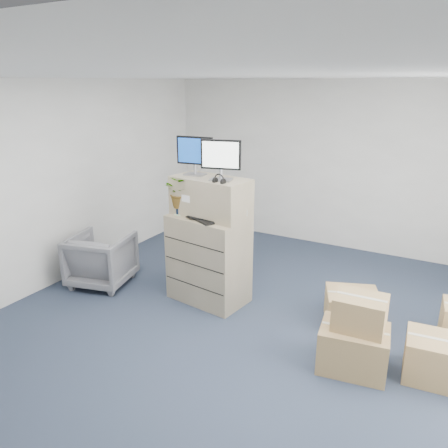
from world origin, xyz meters
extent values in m
plane|color=#232E40|center=(0.00, 0.00, 0.00)|extent=(7.00, 7.00, 0.00)
cube|color=beige|center=(0.00, 3.51, 1.40)|extent=(6.00, 0.02, 2.80)
cube|color=gray|center=(-0.82, 0.71, 0.57)|extent=(1.05, 0.73, 1.14)
cube|color=gray|center=(-0.82, 0.76, 1.38)|extent=(1.03, 0.62, 0.49)
cube|color=#99999E|center=(-1.07, 0.81, 1.64)|extent=(0.27, 0.21, 0.02)
cylinder|color=#99999E|center=(-1.07, 0.81, 1.70)|extent=(0.04, 0.04, 0.12)
cube|color=black|center=(-1.07, 0.81, 1.94)|extent=(0.49, 0.08, 0.35)
cube|color=navy|center=(-1.07, 0.80, 1.94)|extent=(0.44, 0.05, 0.30)
cube|color=#99999E|center=(-0.63, 0.70, 1.64)|extent=(0.29, 0.24, 0.02)
cylinder|color=#99999E|center=(-0.63, 0.70, 1.70)|extent=(0.04, 0.04, 0.12)
cube|color=black|center=(-0.63, 0.70, 1.93)|extent=(0.48, 0.14, 0.35)
cube|color=white|center=(-0.63, 0.68, 1.93)|extent=(0.43, 0.11, 0.30)
torus|color=black|center=(-0.58, 0.57, 1.67)|extent=(0.14, 0.03, 0.14)
cube|color=black|center=(-0.81, 0.57, 1.15)|extent=(0.50, 0.39, 0.02)
ellipsoid|color=silver|center=(-0.52, 0.59, 1.16)|extent=(0.11, 0.08, 0.04)
cylinder|color=gray|center=(-0.78, 0.78, 1.26)|extent=(0.07, 0.07, 0.25)
cube|color=silver|center=(-0.85, 0.73, 1.15)|extent=(0.08, 0.07, 0.02)
cube|color=black|center=(-0.85, 0.73, 1.23)|extent=(0.07, 0.05, 0.13)
cube|color=black|center=(-0.46, 0.80, 1.17)|extent=(0.23, 0.19, 0.06)
cube|color=#409EDB|center=(-0.46, 0.78, 1.24)|extent=(0.27, 0.21, 0.09)
cylinder|color=#B0CBA3|center=(-1.18, 0.65, 1.15)|extent=(0.20, 0.20, 0.02)
cylinder|color=black|center=(-1.18, 0.65, 1.22)|extent=(0.17, 0.17, 0.13)
imported|color=#1C5B1A|center=(-1.18, 0.65, 1.38)|extent=(0.42, 0.45, 0.32)
imported|color=#5E5E63|center=(-2.39, 0.38, 0.40)|extent=(0.93, 0.90, 0.81)
cube|color=#9E7F4C|center=(1.19, 0.14, 0.23)|extent=(0.72, 0.59, 0.45)
cube|color=#9E7F4C|center=(1.94, 0.37, 0.21)|extent=(0.63, 0.53, 0.43)
cube|color=#9E7F4C|center=(0.97, 1.00, 0.20)|extent=(0.74, 0.71, 0.39)
cube|color=#9E7F4C|center=(1.21, 0.16, 0.62)|extent=(0.50, 0.41, 0.34)
camera|label=1|loc=(1.88, -3.75, 2.74)|focal=35.00mm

